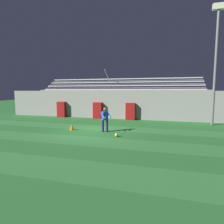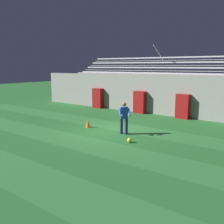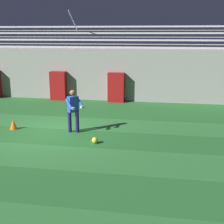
# 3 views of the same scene
# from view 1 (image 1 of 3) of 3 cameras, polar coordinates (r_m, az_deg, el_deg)

# --- Properties ---
(ground_plane) EXTENTS (80.00, 80.00, 0.00)m
(ground_plane) POSITION_cam_1_polar(r_m,az_deg,el_deg) (13.04, -6.24, -5.99)
(ground_plane) COLOR #286B2D
(turf_stripe_near) EXTENTS (28.00, 1.86, 0.01)m
(turf_stripe_near) POSITION_cam_1_polar(r_m,az_deg,el_deg) (8.00, -22.76, -14.59)
(turf_stripe_near) COLOR #337A38
(turf_stripe_near) RESTS_ON ground
(turf_stripe_mid) EXTENTS (28.00, 1.86, 0.01)m
(turf_stripe_mid) POSITION_cam_1_polar(r_m,az_deg,el_deg) (11.00, -10.65, -8.40)
(turf_stripe_mid) COLOR #337A38
(turf_stripe_mid) RESTS_ON ground
(turf_stripe_far) EXTENTS (28.00, 1.86, 0.01)m
(turf_stripe_far) POSITION_cam_1_polar(r_m,az_deg,el_deg) (14.35, -4.13, -4.80)
(turf_stripe_far) COLOR #337A38
(turf_stripe_far) RESTS_ON ground
(back_wall) EXTENTS (24.00, 0.60, 2.80)m
(back_wall) POSITION_cam_1_polar(r_m,az_deg,el_deg) (18.97, 0.94, 2.24)
(back_wall) COLOR #999691
(back_wall) RESTS_ON ground
(padding_pillar_gate_left) EXTENTS (0.90, 0.44, 1.64)m
(padding_pillar_gate_left) POSITION_cam_1_polar(r_m,az_deg,el_deg) (18.99, -4.39, 0.46)
(padding_pillar_gate_left) COLOR maroon
(padding_pillar_gate_left) RESTS_ON ground
(padding_pillar_gate_right) EXTENTS (0.90, 0.44, 1.64)m
(padding_pillar_gate_right) POSITION_cam_1_polar(r_m,az_deg,el_deg) (18.14, 5.64, 0.16)
(padding_pillar_gate_right) COLOR maroon
(padding_pillar_gate_right) RESTS_ON ground
(padding_pillar_far_left) EXTENTS (0.90, 0.44, 1.64)m
(padding_pillar_far_left) POSITION_cam_1_polar(r_m,az_deg,el_deg) (20.73, -15.12, 0.76)
(padding_pillar_far_left) COLOR maroon
(padding_pillar_far_left) RESTS_ON ground
(bleacher_stand) EXTENTS (18.00, 3.35, 5.03)m
(bleacher_stand) POSITION_cam_1_polar(r_m,az_deg,el_deg) (20.90, 2.30, 2.90)
(bleacher_stand) COLOR #999691
(bleacher_stand) RESTS_ON ground
(floodlight_pole) EXTENTS (0.90, 0.36, 9.45)m
(floodlight_pole) POSITION_cam_1_polar(r_m,az_deg,el_deg) (17.46, 29.19, 15.69)
(floodlight_pole) COLOR slate
(floodlight_pole) RESTS_ON ground
(goalkeeper) EXTENTS (0.74, 0.74, 1.67)m
(goalkeeper) POSITION_cam_1_polar(r_m,az_deg,el_deg) (12.75, -2.13, -1.88)
(goalkeeper) COLOR #19194C
(goalkeeper) RESTS_ON ground
(soccer_ball) EXTENTS (0.22, 0.22, 0.22)m
(soccer_ball) POSITION_cam_1_polar(r_m,az_deg,el_deg) (11.58, 1.39, -6.99)
(soccer_ball) COLOR yellow
(soccer_ball) RESTS_ON ground
(traffic_cone) EXTENTS (0.30, 0.30, 0.42)m
(traffic_cone) POSITION_cam_1_polar(r_m,az_deg,el_deg) (13.82, -12.15, -4.50)
(traffic_cone) COLOR orange
(traffic_cone) RESTS_ON ground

